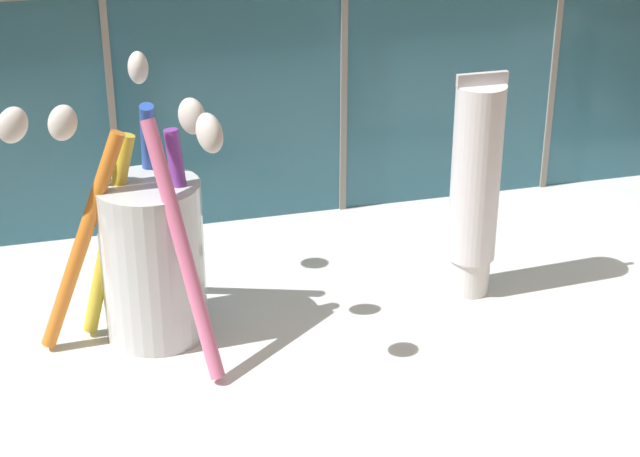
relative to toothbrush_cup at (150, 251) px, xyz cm
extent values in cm
cube|color=white|center=(15.01, -3.88, -6.87)|extent=(69.89, 39.19, 2.00)
cylinder|color=silver|center=(0.11, 0.04, -0.72)|extent=(6.44, 6.44, 10.31)
cylinder|color=purple|center=(2.23, -0.77, 1.23)|extent=(2.34, 2.23, 13.49)
ellipsoid|color=white|center=(2.86, -1.33, 9.02)|extent=(2.29, 2.25, 2.37)
cylinder|color=blue|center=(0.58, 3.56, 1.70)|extent=(0.96, 5.00, 14.59)
ellipsoid|color=white|center=(0.61, 5.93, 9.92)|extent=(1.33, 2.25, 2.58)
cylinder|color=yellow|center=(-2.43, 0.67, 1.01)|extent=(4.29, 1.04, 13.19)
ellipsoid|color=white|center=(-4.40, 0.73, 8.56)|extent=(2.23, 1.37, 2.56)
cylinder|color=orange|center=(-4.06, -0.36, 1.29)|extent=(6.25, 0.94, 13.86)
ellipsoid|color=white|center=(-7.17, -0.39, 9.08)|extent=(2.39, 1.32, 2.67)
cylinder|color=pink|center=(1.58, -3.50, 1.74)|extent=(3.67, 6.88, 14.78)
ellipsoid|color=white|center=(3.02, -6.78, 9.95)|extent=(2.16, 2.75, 2.69)
cylinder|color=white|center=(21.44, 0.04, -4.54)|extent=(2.76, 2.76, 2.66)
cylinder|color=white|center=(21.44, 0.04, 2.85)|extent=(3.25, 3.25, 12.12)
cube|color=silver|center=(21.44, 0.04, 9.31)|extent=(3.41, 0.36, 0.80)
camera|label=1|loc=(-4.91, -59.65, 30.03)|focal=60.00mm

